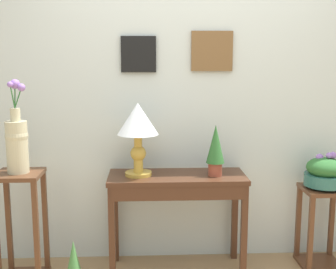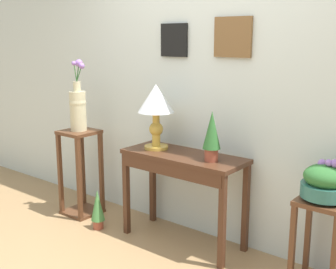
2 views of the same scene
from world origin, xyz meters
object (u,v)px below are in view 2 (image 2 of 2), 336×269
flower_vase_tall_left (78,106)px  planter_bowl_wide_right (325,182)px  potted_plant_on_console (212,134)px  pedestal_stand_right (320,245)px  console_table (182,169)px  potted_plant_floor (98,208)px  table_lamp (156,104)px  pedestal_stand_left (81,173)px

flower_vase_tall_left → planter_bowl_wide_right: size_ratio=2.13×
potted_plant_on_console → planter_bowl_wide_right: potted_plant_on_console is taller
planter_bowl_wide_right → pedestal_stand_right: bearing=-131.0°
console_table → pedestal_stand_right: (1.12, 0.03, -0.32)m
potted_plant_on_console → potted_plant_floor: size_ratio=1.05×
table_lamp → potted_plant_floor: size_ratio=1.48×
planter_bowl_wide_right → potted_plant_floor: 1.96m
console_table → planter_bowl_wide_right: (1.12, 0.03, 0.12)m
potted_plant_on_console → flower_vase_tall_left: (-1.40, -0.09, 0.09)m
potted_plant_on_console → pedestal_stand_right: (0.84, 0.04, -0.64)m
table_lamp → potted_plant_on_console: size_ratio=1.42×
console_table → pedestal_stand_right: size_ratio=1.60×
potted_plant_floor → table_lamp: bearing=30.8°
pedestal_stand_left → console_table: bearing=5.0°
console_table → flower_vase_tall_left: flower_vase_tall_left is taller
table_lamp → flower_vase_tall_left: size_ratio=0.83×
console_table → flower_vase_tall_left: (-1.12, -0.10, 0.41)m
potted_plant_on_console → planter_bowl_wide_right: 0.87m
table_lamp → pedestal_stand_right: bearing=0.3°
planter_bowl_wide_right → potted_plant_floor: size_ratio=0.84×
pedestal_stand_right → potted_plant_on_console: bearing=-177.4°
table_lamp → console_table: bearing=-4.5°
pedestal_stand_left → flower_vase_tall_left: size_ratio=1.25×
planter_bowl_wide_right → flower_vase_tall_left: bearing=-176.7°
pedestal_stand_left → planter_bowl_wide_right: size_ratio=2.67×
flower_vase_tall_left → pedestal_stand_right: (2.25, 0.13, -0.73)m
pedestal_stand_left → planter_bowl_wide_right: planter_bowl_wide_right is taller
console_table → flower_vase_tall_left: 1.20m
flower_vase_tall_left → pedestal_stand_right: 2.37m
potted_plant_on_console → planter_bowl_wide_right: bearing=2.6°
pedestal_stand_left → potted_plant_floor: 0.47m
pedestal_stand_right → console_table: bearing=-178.4°
flower_vase_tall_left → potted_plant_floor: size_ratio=1.79×
console_table → pedestal_stand_left: (-1.12, -0.10, -0.23)m
flower_vase_tall_left → potted_plant_on_console: bearing=3.6°
table_lamp → potted_plant_floor: table_lamp is taller
table_lamp → flower_vase_tall_left: flower_vase_tall_left is taller
potted_plant_on_console → console_table: bearing=178.5°
potted_plant_on_console → flower_vase_tall_left: 1.41m
potted_plant_on_console → planter_bowl_wide_right: (0.84, 0.04, -0.20)m
flower_vase_tall_left → potted_plant_floor: 0.95m
planter_bowl_wide_right → table_lamp: bearing=-179.6°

